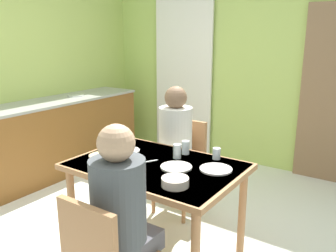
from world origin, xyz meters
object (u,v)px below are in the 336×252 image
dining_table (156,175)px  person_near_diner (120,202)px  serving_bowl_center (175,182)px  person_far_diner (175,135)px  kitchen_counter (56,136)px  chair_far_diner (182,160)px  water_bottle_green_near (123,149)px

dining_table → person_near_diner: size_ratio=1.57×
dining_table → serving_bowl_center: serving_bowl_center is taller
person_far_diner → serving_bowl_center: size_ratio=4.53×
person_far_diner → kitchen_counter: bearing=-2.8°
serving_bowl_center → person_near_diner: bearing=-103.8°
kitchen_counter → dining_table: kitchen_counter is taller
dining_table → serving_bowl_center: bearing=-36.9°
person_far_diner → chair_far_diner: bearing=-90.0°
kitchen_counter → person_near_diner: person_near_diner is taller
chair_far_diner → serving_bowl_center: (0.58, -1.01, 0.28)m
chair_far_diner → kitchen_counter: bearing=1.5°
kitchen_counter → water_bottle_green_near: bearing=-25.5°
person_near_diner → serving_bowl_center: person_near_diner is taller
kitchen_counter → dining_table: size_ratio=1.91×
person_near_diner → water_bottle_green_near: 0.59m
person_near_diner → serving_bowl_center: (0.10, 0.39, 0.00)m
water_bottle_green_near → dining_table: bearing=52.7°
person_far_diner → water_bottle_green_near: (0.11, -0.82, 0.11)m
dining_table → person_far_diner: 0.69m
chair_far_diner → water_bottle_green_near: (0.11, -0.96, 0.39)m
serving_bowl_center → chair_far_diner: bearing=119.8°
chair_far_diner → person_near_diner: person_near_diner is taller
person_far_diner → serving_bowl_center: bearing=123.5°
kitchen_counter → person_far_diner: bearing=-2.8°
dining_table → water_bottle_green_near: water_bottle_green_near is taller
chair_far_diner → serving_bowl_center: 1.20m
person_far_diner → water_bottle_green_near: bearing=97.8°
chair_far_diner → person_near_diner: 1.51m
chair_far_diner → dining_table: bearing=108.5°
water_bottle_green_near → serving_bowl_center: water_bottle_green_near is taller
kitchen_counter → person_far_diner: 1.83m
chair_far_diner → person_far_diner: size_ratio=1.13×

